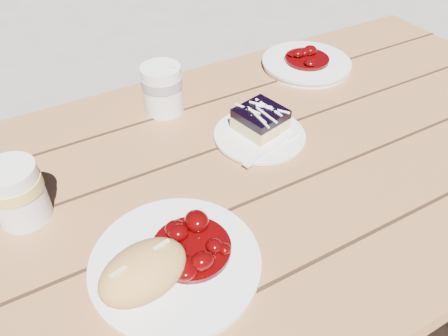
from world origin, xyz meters
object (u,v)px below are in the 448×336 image
second_plate (306,64)px  picnic_table (156,261)px  main_plate (176,264)px  dessert_plate (259,136)px  bread_roll (143,272)px  coffee_cup (163,89)px  second_cup (17,193)px  blueberry_cake (260,119)px

second_plate → picnic_table: bearing=-154.3°
main_plate → second_plate: bearing=36.0°
main_plate → dessert_plate: 0.36m
picnic_table → bread_roll: bearing=-111.5°
bread_roll → second_plate: 0.75m
picnic_table → main_plate: size_ratio=7.79×
dessert_plate → coffee_cup: size_ratio=1.70×
coffee_cup → second_cup: size_ratio=1.00×
main_plate → blueberry_cake: 0.37m
main_plate → coffee_cup: (0.16, 0.40, 0.05)m
main_plate → second_cup: 0.29m
picnic_table → dessert_plate: bearing=13.6°
main_plate → bread_roll: bearing=-160.0°
second_cup → dessert_plate: bearing=-1.6°
picnic_table → coffee_cup: size_ratio=18.43×
main_plate → second_cup: second_cup is taller
bread_roll → second_plate: bearing=34.8°
main_plate → second_plate: same height
dessert_plate → coffee_cup: bearing=124.1°
second_cup → coffee_cup: bearing=28.3°
blueberry_cake → coffee_cup: size_ratio=0.99×
picnic_table → blueberry_cake: 0.36m
picnic_table → dessert_plate: (0.28, 0.07, 0.17)m
blueberry_cake → second_cup: size_ratio=0.99×
picnic_table → second_plate: size_ratio=8.93×
picnic_table → bread_roll: (-0.06, -0.16, 0.21)m
main_plate → bread_roll: (-0.05, -0.02, 0.04)m
dessert_plate → main_plate: bearing=-143.9°
second_cup → main_plate: bearing=-51.1°
picnic_table → main_plate: main_plate is taller
dessert_plate → blueberry_cake: (0.01, 0.01, 0.03)m
picnic_table → second_plate: bearing=25.7°
main_plate → second_cup: size_ratio=2.36×
bread_roll → second_cup: 0.27m
bread_roll → second_plate: size_ratio=0.60×
bread_roll → coffee_cup: 0.47m
blueberry_cake → bread_roll: bearing=-158.5°
coffee_cup → second_plate: 0.41m
bread_roll → blueberry_cake: (0.35, 0.25, -0.02)m
blueberry_cake → dessert_plate: bearing=-137.0°
main_plate → second_plate: 0.69m
bread_roll → blueberry_cake: bread_roll is taller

